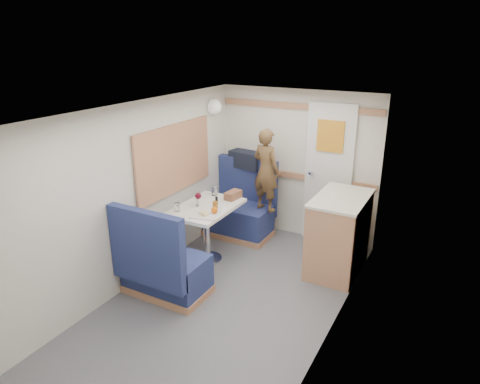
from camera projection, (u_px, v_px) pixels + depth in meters
The scene contains 27 objects.
floor at pixel (209, 319), 4.21m from camera, with size 4.50×4.50×0.00m, color #515156.
ceiling at pixel (202, 116), 3.53m from camera, with size 4.50×4.50×0.00m, color silver.
wall_back at pixel (297, 165), 5.73m from camera, with size 2.20×0.02×2.00m, color silver.
wall_left at pixel (115, 205), 4.36m from camera, with size 0.02×4.50×2.00m, color silver.
wall_right at pixel (323, 254), 3.38m from camera, with size 0.02×4.50×2.00m, color silver.
oak_trim_low at pixel (296, 176), 5.76m from camera, with size 2.15×0.02×0.08m, color #A56B4A.
oak_trim_high at pixel (299, 106), 5.44m from camera, with size 2.15×0.02×0.08m, color #A56B4A.
side_window at pixel (174, 159), 5.09m from camera, with size 0.04×1.30×0.72m, color #A8B196.
rear_door at pixel (328, 172), 5.51m from camera, with size 0.62×0.12×1.86m.
dinette_table at pixel (206, 218), 5.13m from camera, with size 0.62×0.92×0.72m.
bench_far at pixel (240, 214), 5.94m from camera, with size 0.90×0.59×1.05m.
bench_near at pixel (163, 270), 4.51m from camera, with size 0.90×0.59×1.05m.
ledge at pixel (249, 169), 5.95m from camera, with size 0.90×0.14×0.04m, color #A56B4A.
dome_light at pixel (214, 107), 5.61m from camera, with size 0.20×0.20×0.20m, color white.
galley_counter at pixel (339, 233), 4.96m from camera, with size 0.57×0.92×0.92m.
person at pixel (266, 170), 5.52m from camera, with size 0.40×0.26×1.09m, color brown.
duffel_bag at pixel (247, 160), 5.92m from camera, with size 0.48×0.23×0.23m, color black.
tray at pixel (206, 213), 4.86m from camera, with size 0.29×0.37×0.02m, color silver.
orange_fruit at pixel (214, 210), 4.82m from camera, with size 0.07×0.07×0.07m, color #EF520A.
cheese_block at pixel (204, 214), 4.77m from camera, with size 0.10×0.06×0.03m, color #F1D88B.
wine_glass at pixel (198, 197), 5.04m from camera, with size 0.08×0.08×0.17m.
tumbler_left at pixel (177, 207), 4.91m from camera, with size 0.06×0.06×0.10m, color silver.
tumbler_mid at pixel (214, 191), 5.42m from camera, with size 0.07×0.07×0.12m, color white.
beer_glass at pixel (215, 205), 4.97m from camera, with size 0.06×0.06×0.10m, color #925715.
pepper_grinder at pixel (217, 200), 5.15m from camera, with size 0.03×0.03×0.09m, color black.
salt_grinder at pixel (198, 201), 5.12m from camera, with size 0.04×0.04×0.09m, color white.
bread_loaf at pixel (233, 195), 5.30m from camera, with size 0.12×0.23×0.10m, color brown.
Camera 1 is at (1.95, -2.96, 2.61)m, focal length 32.00 mm.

